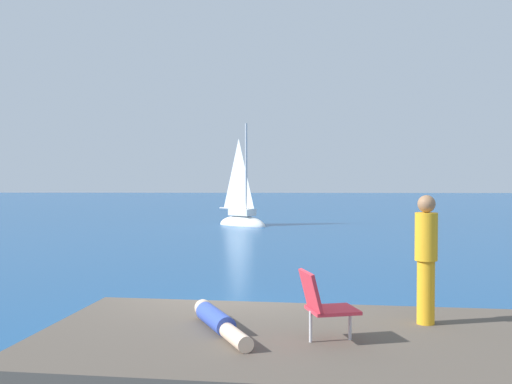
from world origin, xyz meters
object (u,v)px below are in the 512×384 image
sailboat_near (242,219)px  person_sunbather (218,322)px  person_standing (426,255)px  beach_chair (323,302)px

sailboat_near → person_sunbather: (1.01, -23.97, 0.55)m
person_standing → beach_chair: 1.65m
person_sunbather → beach_chair: beach_chair is taller
sailboat_near → beach_chair: bearing=-45.0°
beach_chair → sailboat_near: bearing=80.9°
person_sunbather → beach_chair: bearing=49.1°
sailboat_near → person_sunbather: bearing=-47.8°
person_sunbather → beach_chair: 1.32m
sailboat_near → person_sunbather: 24.00m
person_standing → person_sunbather: bearing=54.5°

